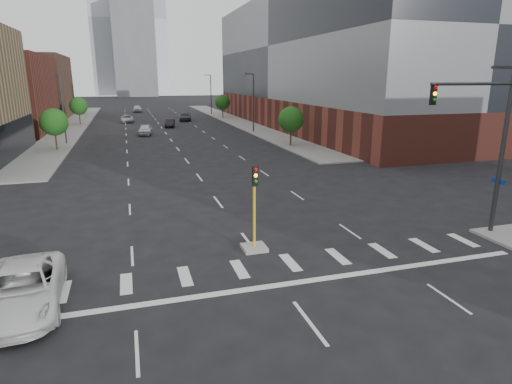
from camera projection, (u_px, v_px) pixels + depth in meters
name	position (u px, v px, depth m)	size (l,w,h in m)	color
ground	(335.00, 356.00, 13.52)	(400.00, 400.00, 0.00)	black
sidewalk_left_far	(74.00, 125.00, 77.76)	(5.00, 92.00, 0.15)	gray
sidewalk_right_far	(234.00, 120.00, 86.10)	(5.00, 92.00, 0.15)	gray
building_left_far_b	(15.00, 87.00, 89.26)	(20.00, 24.00, 13.00)	brown
building_right_main	(333.00, 62.00, 74.34)	(24.00, 70.00, 22.00)	brown
tower_left	(114.00, 20.00, 205.63)	(22.00, 22.00, 70.00)	#B2B7BC
tower_right	(147.00, 21.00, 246.32)	(20.00, 20.00, 80.00)	#B2B7BC
tower_mid	(134.00, 46.00, 192.74)	(18.00, 18.00, 44.00)	slate
median_traffic_signal	(254.00, 232.00, 21.56)	(1.20, 1.20, 4.40)	#999993
mast_arm_signal	(492.00, 134.00, 22.49)	(5.12, 0.90, 9.07)	#2D2D30
streetlight_right_a	(253.00, 100.00, 66.80)	(1.60, 0.22, 9.07)	#2D2D30
streetlight_right_b	(211.00, 93.00, 99.17)	(1.60, 0.22, 9.07)	#2D2D30
streetlight_left	(63.00, 105.00, 54.72)	(1.60, 0.22, 9.07)	#2D2D30
tree_left_near	(54.00, 122.00, 50.36)	(3.20, 3.20, 4.85)	#382619
tree_left_far	(78.00, 106.00, 78.10)	(3.20, 3.20, 4.85)	#382619
tree_right_near	(291.00, 119.00, 53.51)	(3.20, 3.20, 4.85)	#382619
tree_right_far	(222.00, 102.00, 90.50)	(3.20, 3.20, 4.85)	#382619
car_near_left	(145.00, 130.00, 64.96)	(1.89, 4.69, 1.60)	#BBBBC0
car_mid_right	(170.00, 123.00, 75.17)	(1.51, 4.33, 1.43)	black
car_far_left	(127.00, 119.00, 83.12)	(2.26, 4.91, 1.36)	silver
car_deep_right	(185.00, 117.00, 85.77)	(2.19, 5.38, 1.56)	#232328
car_distant	(137.00, 109.00, 107.37)	(2.03, 5.04, 1.72)	silver
parked_minivan	(22.00, 289.00, 16.08)	(2.71, 5.89, 1.64)	silver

